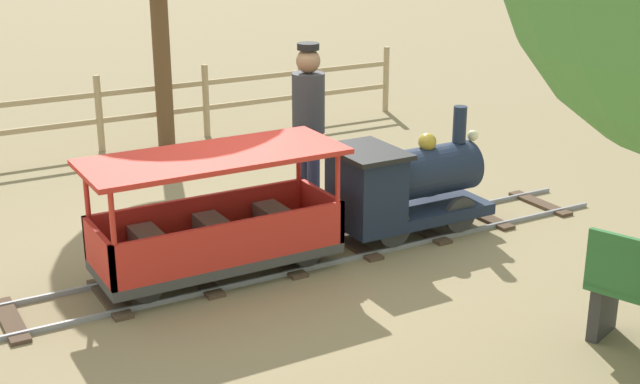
% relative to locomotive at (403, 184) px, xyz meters
% --- Properties ---
extents(ground_plane, '(60.00, 60.00, 0.00)m').
position_rel_locomotive_xyz_m(ground_plane, '(0.00, -1.19, -0.48)').
color(ground_plane, '#8C7A56').
extents(track, '(0.75, 5.70, 0.04)m').
position_rel_locomotive_xyz_m(track, '(0.00, -0.86, -0.47)').
color(track, gray).
rests_on(track, ground_plane).
extents(locomotive, '(0.71, 1.45, 1.07)m').
position_rel_locomotive_xyz_m(locomotive, '(0.00, 0.00, 0.00)').
color(locomotive, '#192338').
rests_on(locomotive, ground_plane).
extents(passenger_car, '(0.81, 2.00, 0.97)m').
position_rel_locomotive_xyz_m(passenger_car, '(0.00, -1.76, -0.06)').
color(passenger_car, '#3F3F3F').
rests_on(passenger_car, ground_plane).
extents(conductor_person, '(0.30, 0.30, 1.62)m').
position_rel_locomotive_xyz_m(conductor_person, '(-0.89, -0.45, 0.47)').
color(conductor_person, '#282D47').
rests_on(conductor_person, ground_plane).
extents(fence_section, '(0.08, 6.78, 0.90)m').
position_rel_locomotive_xyz_m(fence_section, '(-4.00, -0.86, -0.00)').
color(fence_section, tan).
rests_on(fence_section, ground_plane).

